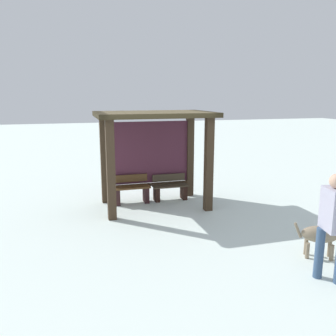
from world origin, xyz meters
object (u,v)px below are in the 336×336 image
bus_shelter (153,137)px  bench_center_inside (170,189)px  bench_left_inside (131,191)px  dog (324,235)px  person_walking (333,219)px

bus_shelter → bench_center_inside: 1.63m
bench_center_inside → bus_shelter: bearing=-154.4°
bench_left_inside → dog: 5.02m
bus_shelter → bench_left_inside: (-0.55, 0.26, -1.49)m
bus_shelter → bench_center_inside: bus_shelter is taller
dog → person_walking: bearing=-123.6°
bench_center_inside → person_walking: 5.10m
bus_shelter → bench_left_inside: bus_shelter is taller
bus_shelter → bench_center_inside: size_ratio=2.95×
person_walking → bench_left_inside: bearing=114.7°
person_walking → dog: 1.02m
bus_shelter → person_walking: bus_shelter is taller
bench_left_inside → bench_center_inside: 1.09m
bus_shelter → bench_left_inside: size_ratio=2.95×
bench_left_inside → dog: size_ratio=1.14×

